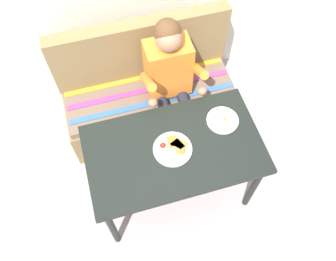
{
  "coord_description": "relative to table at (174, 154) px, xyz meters",
  "views": [
    {
      "loc": [
        -0.35,
        -1.06,
        2.87
      ],
      "look_at": [
        0.0,
        0.15,
        0.72
      ],
      "focal_mm": 38.29,
      "sensor_mm": 36.0,
      "label": 1
    }
  ],
  "objects": [
    {
      "name": "person",
      "position": [
        0.15,
        0.59,
        0.09
      ],
      "size": [
        0.45,
        0.61,
        1.21
      ],
      "color": "orange",
      "rests_on": "ground"
    },
    {
      "name": "ground_plane",
      "position": [
        0.0,
        0.0,
        -0.65
      ],
      "size": [
        8.0,
        8.0,
        0.0
      ],
      "primitive_type": "plane",
      "color": "#AB9A9B"
    },
    {
      "name": "plate_eggs",
      "position": [
        0.39,
        0.11,
        0.09
      ],
      "size": [
        0.23,
        0.23,
        0.04
      ],
      "color": "white",
      "rests_on": "table"
    },
    {
      "name": "table",
      "position": [
        0.0,
        0.0,
        0.0
      ],
      "size": [
        1.2,
        0.7,
        0.73
      ],
      "color": "black",
      "rests_on": "ground"
    },
    {
      "name": "couch",
      "position": [
        0.0,
        0.76,
        -0.32
      ],
      "size": [
        1.44,
        0.56,
        1.0
      ],
      "color": "olive",
      "rests_on": "ground"
    },
    {
      "name": "plate_breakfast",
      "position": [
        -0.01,
        -0.0,
        0.1
      ],
      "size": [
        0.26,
        0.26,
        0.05
      ],
      "color": "white",
      "rests_on": "table"
    }
  ]
}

